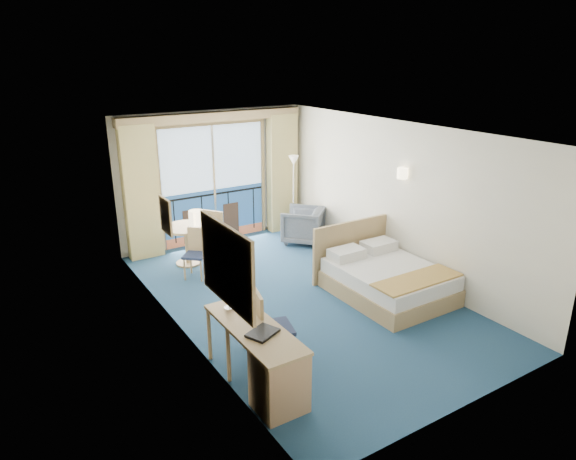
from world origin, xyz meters
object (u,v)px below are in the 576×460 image
(bed, at_px, (385,278))
(table_chair_b, at_px, (197,250))
(round_table, at_px, (187,236))
(desk, at_px, (274,371))
(desk_chair, at_px, (267,323))
(floor_lamp, at_px, (294,175))
(nightstand, at_px, (366,251))
(armchair, at_px, (303,225))
(table_chair_a, at_px, (216,232))

(bed, relative_size, table_chair_b, 2.21)
(round_table, bearing_deg, table_chair_b, -95.56)
(desk, bearing_deg, desk_chair, 65.09)
(floor_lamp, bearing_deg, nightstand, -85.71)
(armchair, relative_size, desk_chair, 0.78)
(nightstand, height_order, desk_chair, desk_chair)
(floor_lamp, bearing_deg, table_chair_a, -165.34)
(round_table, bearing_deg, desk, -99.21)
(nightstand, distance_m, desk_chair, 3.67)
(floor_lamp, bearing_deg, round_table, -171.08)
(desk_chair, distance_m, round_table, 3.67)
(table_chair_b, bearing_deg, bed, -2.14)
(floor_lamp, bearing_deg, bed, -96.32)
(floor_lamp, relative_size, round_table, 2.08)
(nightstand, bearing_deg, round_table, 146.93)
(nightstand, relative_size, desk, 0.33)
(round_table, bearing_deg, table_chair_a, -13.84)
(armchair, distance_m, round_table, 2.50)
(armchair, height_order, desk, desk)
(bed, bearing_deg, floor_lamp, 83.68)
(nightstand, bearing_deg, desk_chair, -149.91)
(desk_chair, bearing_deg, bed, -60.27)
(table_chair_b, bearing_deg, table_chair_a, 81.53)
(bed, xyz_separation_m, armchair, (0.24, 2.77, 0.08))
(desk, relative_size, table_chair_a, 1.58)
(table_chair_a, bearing_deg, desk_chair, 129.35)
(desk, relative_size, round_table, 1.97)
(nightstand, xyz_separation_m, table_chair_b, (-2.84, 1.21, 0.22))
(floor_lamp, height_order, table_chair_b, floor_lamp)
(bed, height_order, floor_lamp, floor_lamp)
(bed, distance_m, nightstand, 1.25)
(armchair, bearing_deg, floor_lamp, -145.50)
(table_chair_b, bearing_deg, floor_lamp, 64.00)
(desk_chair, xyz_separation_m, table_chair_b, (0.32, 3.04, -0.09))
(desk, xyz_separation_m, table_chair_b, (0.65, 3.74, 0.07))
(table_chair_b, bearing_deg, round_table, 127.63)
(bed, xyz_separation_m, desk_chair, (-2.63, -0.71, 0.30))
(armchair, xyz_separation_m, floor_lamp, (0.13, 0.58, 0.94))
(bed, xyz_separation_m, desk, (-2.95, -1.41, 0.13))
(round_table, xyz_separation_m, table_chair_a, (0.54, -0.13, 0.02))
(nightstand, distance_m, floor_lamp, 2.46)
(nightstand, bearing_deg, floor_lamp, 94.29)
(armchair, xyz_separation_m, desk_chair, (-2.86, -3.47, 0.22))
(armchair, distance_m, table_chair_a, 1.96)
(table_chair_a, height_order, table_chair_b, table_chair_a)
(desk_chair, relative_size, round_table, 1.25)
(desk, height_order, round_table, desk)
(desk, bearing_deg, armchair, 52.61)
(nightstand, bearing_deg, table_chair_b, 157.00)
(round_table, height_order, table_chair_b, table_chair_b)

